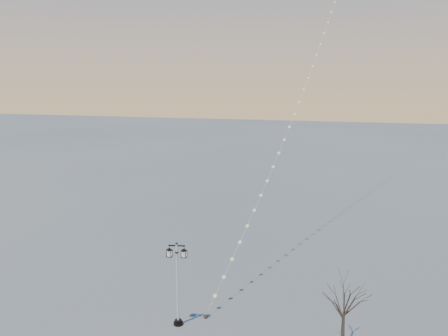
% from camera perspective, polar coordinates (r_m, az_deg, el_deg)
% --- Properties ---
extents(ground, '(300.00, 300.00, 0.00)m').
position_cam_1_polar(ground, '(29.65, -0.61, -19.96)').
color(ground, '#545655').
rests_on(ground, ground).
extents(street_lamp, '(1.38, 0.62, 5.48)m').
position_cam_1_polar(street_lamp, '(29.23, -5.86, -13.77)').
color(street_lamp, black).
rests_on(street_lamp, ground).
extents(bare_tree, '(2.50, 2.50, 4.14)m').
position_cam_1_polar(bare_tree, '(27.77, 14.85, -15.86)').
color(bare_tree, '#47342B').
rests_on(bare_tree, ground).
extents(kite_train, '(8.94, 41.26, 35.79)m').
position_cam_1_polar(kite_train, '(46.44, 10.59, 13.93)').
color(kite_train, '#362819').
rests_on(kite_train, ground).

